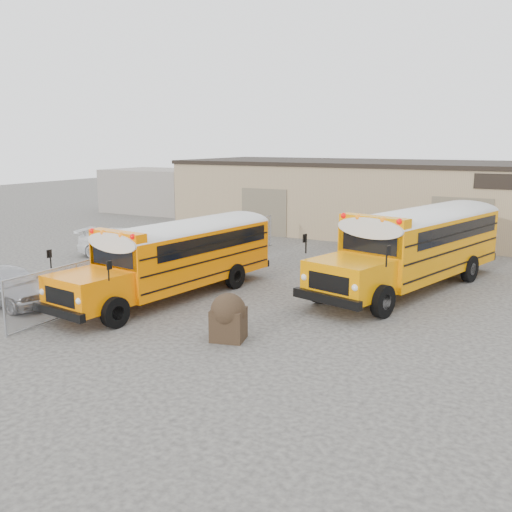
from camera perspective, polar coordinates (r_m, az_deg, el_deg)
The scene contains 10 objects.
ground at distance 20.09m, azimuth 1.17°, elevation -5.83°, with size 120.00×120.00×0.00m, color #312F2D.
warehouse at distance 38.25m, azimuth 15.12°, elevation 5.65°, with size 30.20×10.20×4.67m.
chainlink_fence at distance 25.43m, azimuth -7.77°, elevation -0.15°, with size 0.07×18.07×1.81m.
distant_building_left at distance 49.90m, azimuth -9.83°, elevation 6.48°, with size 8.00×6.00×3.60m, color gray.
school_bus_left at distance 27.06m, azimuth 1.15°, elevation 2.39°, with size 3.76×10.33×2.96m.
school_bus_right at distance 30.53m, azimuth 21.82°, elevation 3.00°, with size 5.58×11.65×3.32m.
tarp_bundle at distance 17.37m, azimuth -2.78°, elevation -6.03°, with size 1.16×1.09×1.47m.
car_silver at distance 23.03m, azimuth -23.44°, elevation -2.66°, with size 1.73×4.30×1.46m, color #A5A5A9.
car_white at distance 30.59m, azimuth -12.90°, elevation 1.29°, with size 2.04×5.01×1.45m, color white.
car_dark at distance 29.64m, azimuth -9.10°, elevation 1.17°, with size 1.60×4.60×1.51m, color black.
Camera 1 is at (8.78, -17.07, 5.96)m, focal length 40.00 mm.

